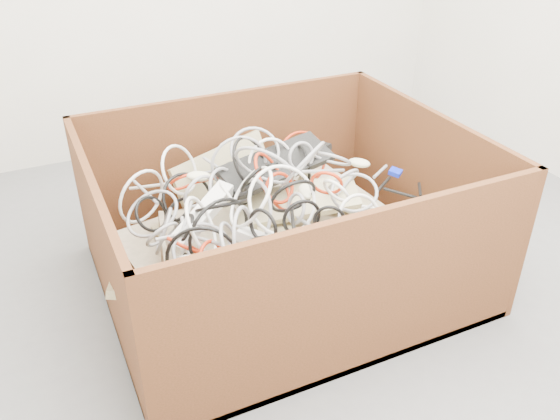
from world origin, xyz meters
name	(u,v)px	position (x,y,z in m)	size (l,w,h in m)	color
ground	(326,275)	(0.00, 0.00, 0.00)	(3.00, 3.00, 0.00)	#58585B
cardboard_box	(278,249)	(-0.18, 0.06, 0.14)	(1.30, 1.08, 0.61)	#36210D
keyboard_pile	(279,211)	(-0.16, 0.10, 0.28)	(1.25, 1.02, 0.38)	#BEB286
mice_scatter	(268,202)	(-0.23, 0.04, 0.37)	(0.85, 0.63, 0.16)	beige
power_strip_left	(201,216)	(-0.48, 0.03, 0.38)	(0.31, 0.06, 0.04)	silver
power_strip_right	(274,245)	(-0.31, -0.19, 0.35)	(0.25, 0.05, 0.04)	silver
vga_plug	(395,172)	(0.32, 0.06, 0.36)	(0.04, 0.04, 0.02)	#0D1FC3
cable_tangle	(245,202)	(-0.32, 0.02, 0.40)	(1.16, 0.92, 0.49)	gray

